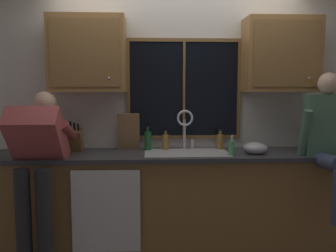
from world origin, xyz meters
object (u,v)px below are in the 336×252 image
(bottle_green_glass, at_px, (148,140))
(bottle_amber_small, at_px, (220,141))
(person_sitting_on_counter, at_px, (332,137))
(mixing_bowl, at_px, (255,148))
(person_standing, at_px, (38,157))
(knife_block, at_px, (76,140))
(bottle_tall_clear, at_px, (165,141))
(soap_dispenser, at_px, (232,147))
(cutting_board, at_px, (128,131))

(bottle_green_glass, bearing_deg, bottle_amber_small, 1.28)
(person_sitting_on_counter, bearing_deg, mixing_bowl, 163.03)
(person_standing, distance_m, person_sitting_on_counter, 2.61)
(knife_block, height_order, bottle_tall_clear, knife_block)
(person_standing, bearing_deg, bottle_green_glass, 25.57)
(bottle_green_glass, bearing_deg, bottle_tall_clear, 8.39)
(soap_dispenser, xyz_separation_m, bottle_green_glass, (-0.78, 0.32, 0.03))
(knife_block, height_order, cutting_board, cutting_board)
(person_standing, height_order, soap_dispenser, person_standing)
(mixing_bowl, xyz_separation_m, soap_dispenser, (-0.24, -0.08, 0.02))
(mixing_bowl, height_order, bottle_tall_clear, bottle_tall_clear)
(cutting_board, height_order, mixing_bowl, cutting_board)
(mixing_bowl, bearing_deg, person_standing, -173.80)
(soap_dispenser, bearing_deg, bottle_amber_small, 97.74)
(person_standing, bearing_deg, person_sitting_on_counter, 0.41)
(mixing_bowl, height_order, soap_dispenser, soap_dispenser)
(person_sitting_on_counter, bearing_deg, bottle_amber_small, 154.06)
(person_standing, xyz_separation_m, knife_block, (0.24, 0.42, 0.09))
(knife_block, bearing_deg, bottle_green_glass, 2.42)
(soap_dispenser, distance_m, bottle_tall_clear, 0.69)
(person_standing, distance_m, soap_dispenser, 1.73)
(bottle_tall_clear, bearing_deg, bottle_green_glass, -171.61)
(cutting_board, bearing_deg, person_sitting_on_counter, -14.58)
(bottle_tall_clear, relative_size, bottle_amber_small, 1.00)
(bottle_green_glass, relative_size, bottle_amber_small, 1.21)
(cutting_board, bearing_deg, knife_block, -171.39)
(person_sitting_on_counter, relative_size, soap_dispenser, 6.58)
(bottle_green_glass, bearing_deg, person_standing, -154.43)
(cutting_board, xyz_separation_m, soap_dispenser, (0.97, -0.37, -0.11))
(person_sitting_on_counter, xyz_separation_m, soap_dispenser, (-0.88, 0.12, -0.11))
(knife_block, distance_m, bottle_amber_small, 1.44)
(mixing_bowl, bearing_deg, knife_block, 173.05)
(person_sitting_on_counter, xyz_separation_m, bottle_green_glass, (-1.66, 0.43, -0.08))
(bottle_tall_clear, bearing_deg, bottle_amber_small, -1.01)
(cutting_board, distance_m, bottle_green_glass, 0.22)
(knife_block, height_order, bottle_amber_small, knife_block)
(knife_block, relative_size, soap_dispenser, 1.68)
(mixing_bowl, relative_size, bottle_green_glass, 0.95)
(knife_block, bearing_deg, bottle_tall_clear, 3.63)
(knife_block, distance_m, soap_dispenser, 1.51)
(cutting_board, relative_size, bottle_amber_small, 1.87)
(soap_dispenser, bearing_deg, mixing_bowl, 18.02)
(bottle_amber_small, bearing_deg, mixing_bowl, -41.56)
(person_standing, xyz_separation_m, cutting_board, (0.75, 0.50, 0.16))
(person_standing, bearing_deg, cutting_board, 33.62)
(person_standing, relative_size, bottle_green_glass, 6.26)
(person_sitting_on_counter, distance_m, mixing_bowl, 0.68)
(bottle_green_glass, xyz_separation_m, bottle_amber_small, (0.73, 0.02, -0.02))
(bottle_tall_clear, height_order, bottle_amber_small, same)
(knife_block, height_order, bottle_green_glass, knife_block)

